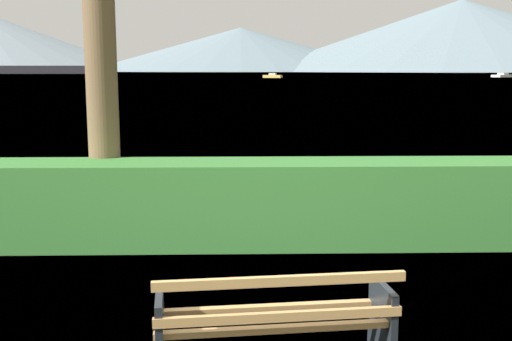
# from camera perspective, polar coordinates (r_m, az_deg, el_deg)

# --- Properties ---
(water_surface) EXTENTS (620.00, 620.00, 0.00)m
(water_surface) POSITION_cam_1_polar(r_m,az_deg,el_deg) (310.83, -1.38, 8.93)
(water_surface) COLOR #6B8EA3
(water_surface) RESTS_ON ground_plane
(park_bench) EXTENTS (1.73, 0.74, 0.87)m
(park_bench) POSITION_cam_1_polar(r_m,az_deg,el_deg) (4.49, 1.73, -14.01)
(park_bench) COLOR tan
(park_bench) RESTS_ON ground_plane
(hedge_row) EXTENTS (8.90, 0.90, 1.06)m
(hedge_row) POSITION_cam_1_polar(r_m,az_deg,el_deg) (7.82, 0.28, -3.02)
(hedge_row) COLOR #387A33
(hedge_row) RESTS_ON ground_plane
(cargo_ship_large) EXTENTS (72.28, 13.68, 11.58)m
(cargo_ship_large) POSITION_cam_1_polar(r_m,az_deg,el_deg) (314.88, -21.32, 8.90)
(cargo_ship_large) COLOR #232328
(cargo_ship_large) RESTS_ON water_surface
(fishing_boat_near) EXTENTS (7.59, 6.74, 1.16)m
(fishing_boat_near) POSITION_cam_1_polar(r_m,az_deg,el_deg) (182.18, 21.80, 8.12)
(fishing_boat_near) COLOR silver
(fishing_boat_near) RESTS_ON water_surface
(sailboat_mid) EXTENTS (4.94, 3.31, 1.23)m
(sailboat_mid) POSITION_cam_1_polar(r_m,az_deg,el_deg) (156.97, 1.54, 8.69)
(sailboat_mid) COLOR gold
(sailboat_mid) RESTS_ON water_surface
(tender_far) EXTENTS (3.68, 8.61, 1.24)m
(tender_far) POSITION_cam_1_polar(r_m,az_deg,el_deg) (253.45, -13.77, 8.68)
(tender_far) COLOR #335693
(tender_far) RESTS_ON water_surface
(distant_hills) EXTENTS (784.05, 374.84, 62.75)m
(distant_hills) POSITION_cam_1_polar(r_m,az_deg,el_deg) (573.21, 0.23, 11.95)
(distant_hills) COLOR gray
(distant_hills) RESTS_ON ground_plane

